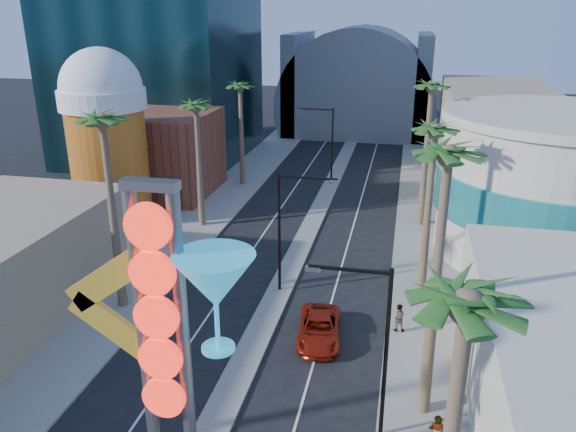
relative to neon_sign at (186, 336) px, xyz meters
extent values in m
cube|color=gray|center=(-10.32, 32.04, -7.23)|extent=(5.00, 100.00, 0.15)
cube|color=gray|center=(8.68, 32.04, -7.23)|extent=(5.00, 100.00, 0.15)
cube|color=gray|center=(-0.82, 35.04, -7.23)|extent=(1.60, 84.00, 0.15)
cube|color=brown|center=(-16.82, 35.04, -3.31)|extent=(10.00, 10.00, 8.00)
cube|color=tan|center=(15.18, 45.04, -2.31)|extent=(10.00, 20.00, 10.00)
cylinder|color=#AA6116|center=(-17.82, 27.04, -2.31)|extent=(6.40, 6.40, 10.00)
cylinder|color=white|center=(-17.82, 27.04, 3.09)|extent=(7.00, 7.00, 1.60)
sphere|color=white|center=(-17.82, 27.04, 3.89)|extent=(6.60, 6.60, 6.60)
cylinder|color=beige|center=(17.18, 27.04, -2.31)|extent=(16.00, 16.00, 10.00)
cylinder|color=teal|center=(17.18, 27.04, -2.31)|extent=(16.60, 16.60, 3.00)
cylinder|color=beige|center=(17.18, 27.04, 2.99)|extent=(16.60, 16.60, 0.60)
cylinder|color=slate|center=(-0.82, 69.04, -3.31)|extent=(22.00, 16.00, 22.00)
cube|color=slate|center=(-9.82, 69.04, -0.31)|extent=(2.00, 16.00, 14.00)
cube|color=slate|center=(8.18, 69.04, -0.31)|extent=(2.00, 16.00, 14.00)
cylinder|color=slate|center=(-1.52, 0.04, -0.81)|extent=(0.44, 0.44, 12.00)
cylinder|color=slate|center=(-0.12, 0.04, -0.81)|extent=(0.44, 0.44, 12.00)
cube|color=slate|center=(-0.82, 0.04, 5.09)|extent=(1.80, 0.50, 0.30)
cylinder|color=red|center=(-0.82, -0.31, 3.89)|extent=(1.50, 0.25, 1.50)
cylinder|color=red|center=(-0.82, -0.31, 2.34)|extent=(1.50, 0.25, 1.50)
cylinder|color=red|center=(-0.82, -0.31, 0.79)|extent=(1.50, 0.25, 1.50)
cylinder|color=red|center=(-0.82, -0.31, -0.76)|extent=(1.50, 0.25, 1.50)
cylinder|color=red|center=(-0.82, -0.31, -2.31)|extent=(1.50, 0.25, 1.50)
cube|color=yellow|center=(-2.42, 0.04, 1.89)|extent=(3.47, 0.25, 2.80)
cube|color=yellow|center=(-2.42, 0.04, -0.11)|extent=(3.47, 0.25, 2.80)
cone|color=#2293C1|center=(1.08, 0.04, 2.09)|extent=(2.60, 2.60, 1.80)
cylinder|color=#2293C1|center=(1.08, 0.04, 0.49)|extent=(0.16, 0.16, 1.60)
cylinder|color=#2293C1|center=(1.08, 0.04, -0.31)|extent=(1.10, 1.10, 0.12)
cylinder|color=black|center=(-0.82, 17.04, -3.31)|extent=(0.18, 0.18, 8.00)
cube|color=black|center=(0.98, 17.04, 0.49)|extent=(3.60, 0.12, 0.12)
cube|color=slate|center=(2.58, 17.04, 0.39)|extent=(0.60, 0.25, 0.18)
cylinder|color=black|center=(-0.82, 41.04, -3.31)|extent=(0.18, 0.18, 8.00)
cube|color=black|center=(-2.62, 41.04, 0.49)|extent=(3.60, 0.12, 0.12)
cube|color=slate|center=(-4.22, 41.04, 0.39)|extent=(0.60, 0.25, 0.18)
cylinder|color=black|center=(6.38, 5.04, -3.31)|extent=(0.18, 0.18, 8.00)
cube|color=black|center=(4.76, 5.04, 0.49)|extent=(3.24, 0.12, 0.12)
cube|color=slate|center=(3.32, 5.04, 0.39)|extent=(0.60, 0.25, 0.18)
cylinder|color=brown|center=(-9.82, 13.04, -1.56)|extent=(0.40, 0.40, 11.50)
sphere|color=#1A4F1B|center=(-9.82, 13.04, 4.19)|extent=(2.40, 2.40, 2.40)
cylinder|color=brown|center=(-9.82, 27.04, -2.31)|extent=(0.40, 0.40, 10.00)
sphere|color=#1A4F1B|center=(-9.82, 27.04, 2.69)|extent=(2.40, 2.40, 2.40)
cylinder|color=brown|center=(-9.82, 39.04, -2.31)|extent=(0.40, 0.40, 10.00)
sphere|color=#1A4F1B|center=(-9.82, 39.04, 2.69)|extent=(2.40, 2.40, 2.40)
sphere|color=#1A4F1B|center=(8.18, -2.96, 3.69)|extent=(2.40, 2.40, 2.40)
cylinder|color=brown|center=(8.18, 7.04, -1.31)|extent=(0.40, 0.40, 12.00)
sphere|color=#1A4F1B|center=(8.18, 7.04, 4.69)|extent=(2.40, 2.40, 2.40)
cylinder|color=brown|center=(8.18, 19.04, -2.06)|extent=(0.40, 0.40, 10.50)
sphere|color=#1A4F1B|center=(8.18, 19.04, 3.19)|extent=(2.40, 2.40, 2.40)
cylinder|color=brown|center=(8.18, 31.04, -1.56)|extent=(0.40, 0.40, 11.50)
sphere|color=#1A4F1B|center=(8.18, 31.04, 4.19)|extent=(2.40, 2.40, 2.40)
imported|color=maroon|center=(2.60, 11.97, -6.62)|extent=(2.80, 5.15, 1.37)
imported|color=gray|center=(6.84, 13.59, -6.33)|extent=(0.83, 0.66, 1.66)
camera|label=1|loc=(6.57, -14.69, 10.03)|focal=35.00mm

